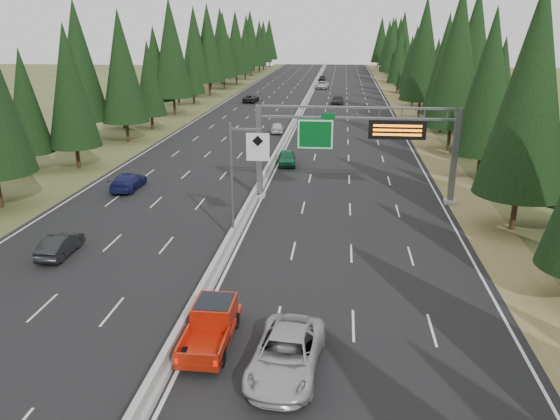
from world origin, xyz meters
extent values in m
cube|color=black|center=(0.00, 80.00, 0.04)|extent=(32.00, 260.00, 0.08)
cube|color=olive|center=(17.80, 80.00, 0.03)|extent=(3.60, 260.00, 0.06)
cube|color=#455126|center=(-17.80, 80.00, 0.03)|extent=(3.60, 260.00, 0.06)
cube|color=#9A9994|center=(0.00, 80.00, 0.23)|extent=(0.70, 260.00, 0.30)
cube|color=#9A9994|center=(0.00, 80.00, 0.63)|extent=(0.30, 260.00, 0.60)
cube|color=slate|center=(0.35, 35.00, 3.98)|extent=(0.45, 0.45, 7.80)
cube|color=#9A9994|center=(0.35, 35.00, 0.23)|extent=(0.90, 0.90, 0.30)
cube|color=slate|center=(16.20, 35.00, 3.98)|extent=(0.45, 0.45, 7.80)
cube|color=#9A9994|center=(16.20, 35.00, 0.23)|extent=(0.90, 0.90, 0.30)
cube|color=slate|center=(8.28, 35.00, 7.80)|extent=(15.85, 0.35, 0.16)
cube|color=slate|center=(8.28, 35.00, 6.96)|extent=(15.85, 0.35, 0.16)
cube|color=#054C19|center=(5.00, 34.75, 5.63)|extent=(3.00, 0.10, 2.50)
cube|color=silver|center=(5.00, 34.69, 5.63)|extent=(2.85, 0.02, 2.35)
cube|color=#054C19|center=(6.00, 34.75, 7.13)|extent=(1.10, 0.10, 0.45)
cube|color=black|center=(11.50, 34.70, 6.13)|extent=(4.50, 0.40, 1.50)
cube|color=orange|center=(11.50, 34.48, 6.48)|extent=(3.80, 0.02, 0.18)
cube|color=orange|center=(11.50, 34.48, 6.13)|extent=(3.80, 0.02, 0.18)
cube|color=orange|center=(11.50, 34.48, 5.78)|extent=(3.80, 0.02, 0.18)
cylinder|color=slate|center=(0.00, 25.00, 4.08)|extent=(0.20, 0.20, 8.00)
cube|color=#9A9994|center=(0.00, 25.00, 0.18)|extent=(0.50, 0.50, 0.20)
cube|color=slate|center=(1.00, 25.00, 7.68)|extent=(2.00, 0.15, 0.15)
cube|color=silver|center=(1.80, 24.88, 6.58)|extent=(1.50, 0.06, 1.80)
cylinder|color=black|center=(19.54, 29.29, 1.37)|extent=(0.40, 0.40, 2.75)
cone|color=black|center=(19.54, 29.29, 9.97)|extent=(6.19, 6.19, 14.44)
cylinder|color=black|center=(20.28, 43.22, 1.26)|extent=(0.40, 0.40, 2.52)
cone|color=black|center=(20.28, 43.22, 9.15)|extent=(5.68, 5.68, 13.25)
cylinder|color=black|center=(24.36, 44.11, 0.98)|extent=(0.40, 0.40, 1.96)
cone|color=black|center=(24.36, 44.11, 7.11)|extent=(4.41, 4.41, 10.29)
cylinder|color=black|center=(19.66, 55.77, 1.47)|extent=(0.40, 0.40, 2.95)
cone|color=black|center=(19.66, 55.77, 10.69)|extent=(6.64, 6.64, 15.48)
cylinder|color=black|center=(24.19, 53.77, 1.05)|extent=(0.40, 0.40, 2.09)
cone|color=black|center=(24.19, 53.77, 7.58)|extent=(4.71, 4.71, 10.98)
cylinder|color=black|center=(20.65, 67.95, 1.26)|extent=(0.40, 0.40, 2.53)
cone|color=black|center=(20.65, 67.95, 9.16)|extent=(5.68, 5.68, 13.26)
cylinder|color=black|center=(23.66, 66.13, 1.50)|extent=(0.40, 0.40, 3.01)
cone|color=black|center=(23.66, 66.13, 10.90)|extent=(6.76, 6.76, 15.78)
cylinder|color=black|center=(19.25, 79.74, 1.47)|extent=(0.40, 0.40, 2.95)
cone|color=black|center=(19.25, 79.74, 10.69)|extent=(6.63, 6.63, 15.48)
cylinder|color=black|center=(24.49, 78.71, 1.33)|extent=(0.40, 0.40, 2.65)
cone|color=black|center=(24.49, 78.71, 9.61)|extent=(5.97, 5.97, 13.92)
cylinder|color=black|center=(19.86, 94.11, 1.14)|extent=(0.40, 0.40, 2.29)
cone|color=black|center=(19.86, 94.11, 8.29)|extent=(5.14, 5.14, 12.00)
cylinder|color=black|center=(23.65, 93.72, 0.98)|extent=(0.40, 0.40, 1.95)
cone|color=black|center=(23.65, 93.72, 7.07)|extent=(4.39, 4.39, 10.24)
cylinder|color=black|center=(20.29, 104.14, 1.01)|extent=(0.40, 0.40, 2.01)
cone|color=black|center=(20.29, 104.14, 7.29)|extent=(4.52, 4.52, 10.55)
cylinder|color=black|center=(23.87, 105.55, 0.90)|extent=(0.40, 0.40, 1.79)
cone|color=black|center=(23.87, 105.55, 6.50)|extent=(4.03, 4.03, 9.41)
cylinder|color=black|center=(19.07, 115.63, 1.08)|extent=(0.40, 0.40, 2.17)
cone|color=black|center=(19.07, 115.63, 7.85)|extent=(4.87, 4.87, 11.37)
cylinder|color=black|center=(24.33, 116.30, 1.15)|extent=(0.40, 0.40, 2.31)
cone|color=black|center=(24.33, 116.30, 8.37)|extent=(5.19, 5.19, 12.12)
cylinder|color=black|center=(20.10, 131.44, 0.91)|extent=(0.40, 0.40, 1.82)
cone|color=black|center=(20.10, 131.44, 6.58)|extent=(4.09, 4.09, 9.54)
cylinder|color=black|center=(24.95, 130.16, 1.20)|extent=(0.40, 0.40, 2.39)
cone|color=black|center=(24.95, 130.16, 8.67)|extent=(5.38, 5.38, 12.55)
cylinder|color=black|center=(19.44, 140.97, 1.31)|extent=(0.40, 0.40, 2.63)
cone|color=black|center=(19.44, 140.97, 9.52)|extent=(5.91, 5.91, 13.79)
cylinder|color=black|center=(23.30, 143.86, 0.92)|extent=(0.40, 0.40, 1.84)
cone|color=black|center=(23.30, 143.86, 6.68)|extent=(4.14, 4.14, 9.67)
cylinder|color=black|center=(20.30, 154.94, 1.13)|extent=(0.40, 0.40, 2.25)
cone|color=black|center=(20.30, 154.94, 8.17)|extent=(5.07, 5.07, 11.83)
cylinder|color=black|center=(23.55, 154.24, 1.46)|extent=(0.40, 0.40, 2.92)
cone|color=black|center=(23.55, 154.24, 10.60)|extent=(6.58, 6.58, 15.35)
cylinder|color=black|center=(20.60, 167.79, 1.28)|extent=(0.40, 0.40, 2.56)
cone|color=black|center=(20.60, 167.79, 9.28)|extent=(5.76, 5.76, 13.43)
cylinder|color=black|center=(23.83, 167.40, 1.36)|extent=(0.40, 0.40, 2.72)
cone|color=black|center=(23.83, 167.40, 9.87)|extent=(6.12, 6.12, 14.29)
cylinder|color=black|center=(19.13, 181.07, 1.38)|extent=(0.40, 0.40, 2.76)
cone|color=black|center=(19.13, 181.07, 10.01)|extent=(6.21, 6.21, 14.49)
cylinder|color=black|center=(23.74, 180.12, 1.25)|extent=(0.40, 0.40, 2.51)
cone|color=black|center=(23.74, 180.12, 9.08)|extent=(5.64, 5.64, 13.15)
cylinder|color=black|center=(19.16, 193.76, 0.94)|extent=(0.40, 0.40, 1.89)
cone|color=black|center=(19.16, 193.76, 6.84)|extent=(4.25, 4.25, 9.91)
cylinder|color=black|center=(24.47, 192.50, 1.40)|extent=(0.40, 0.40, 2.79)
cone|color=black|center=(24.47, 192.50, 10.13)|extent=(6.29, 6.29, 14.67)
cylinder|color=black|center=(-19.79, 43.10, 1.15)|extent=(0.40, 0.40, 2.31)
cone|color=black|center=(-19.79, 43.10, 8.36)|extent=(5.19, 5.19, 12.11)
cylinder|color=black|center=(-23.62, 41.41, 0.97)|extent=(0.40, 0.40, 1.94)
cone|color=black|center=(-23.62, 41.41, 7.03)|extent=(4.36, 4.36, 10.18)
cylinder|color=black|center=(-19.88, 56.95, 1.28)|extent=(0.40, 0.40, 2.57)
cone|color=black|center=(-19.88, 56.95, 9.32)|extent=(5.78, 5.78, 13.49)
cylinder|color=black|center=(-24.98, 56.32, 1.38)|extent=(0.40, 0.40, 2.76)
cone|color=black|center=(-24.98, 56.32, 9.99)|extent=(6.20, 6.20, 14.46)
cylinder|color=black|center=(-19.76, 65.97, 0.98)|extent=(0.40, 0.40, 1.96)
cone|color=black|center=(-19.76, 65.97, 7.12)|extent=(4.42, 4.42, 10.30)
cylinder|color=black|center=(-24.07, 66.32, 0.98)|extent=(0.40, 0.40, 1.95)
cone|color=black|center=(-24.07, 66.32, 7.07)|extent=(4.39, 4.39, 10.24)
cylinder|color=black|center=(-20.53, 79.39, 1.47)|extent=(0.40, 0.40, 2.94)
cone|color=black|center=(-20.53, 79.39, 10.65)|extent=(6.61, 6.61, 15.43)
cylinder|color=black|center=(-23.34, 79.30, 1.14)|extent=(0.40, 0.40, 2.27)
cone|color=black|center=(-23.34, 79.30, 8.24)|extent=(5.12, 5.12, 11.94)
cylinder|color=black|center=(-20.92, 93.12, 0.99)|extent=(0.40, 0.40, 1.98)
cone|color=black|center=(-20.92, 93.12, 7.16)|extent=(4.44, 4.44, 10.37)
cylinder|color=black|center=(-23.31, 91.14, 0.88)|extent=(0.40, 0.40, 1.77)
cone|color=black|center=(-23.31, 91.14, 6.41)|extent=(3.98, 3.98, 9.28)
cylinder|color=black|center=(-20.91, 106.01, 1.49)|extent=(0.40, 0.40, 2.98)
cone|color=black|center=(-20.91, 106.01, 10.79)|extent=(6.70, 6.70, 15.63)
cylinder|color=black|center=(-23.24, 104.08, 1.44)|extent=(0.40, 0.40, 2.88)
cone|color=black|center=(-23.24, 104.08, 10.44)|extent=(6.48, 6.48, 15.12)
cylinder|color=black|center=(-20.57, 119.25, 1.39)|extent=(0.40, 0.40, 2.77)
cone|color=black|center=(-20.57, 119.25, 10.04)|extent=(6.23, 6.23, 14.55)
cylinder|color=black|center=(-23.65, 118.84, 1.11)|extent=(0.40, 0.40, 2.23)
cone|color=black|center=(-23.65, 118.84, 8.07)|extent=(5.01, 5.01, 11.69)
cylinder|color=black|center=(-19.39, 128.38, 1.42)|extent=(0.40, 0.40, 2.85)
cone|color=black|center=(-19.39, 128.38, 10.32)|extent=(6.41, 6.41, 14.95)
cylinder|color=black|center=(-23.81, 131.50, 1.49)|extent=(0.40, 0.40, 2.98)
cone|color=black|center=(-23.81, 131.50, 10.78)|extent=(6.69, 6.69, 15.62)
cylinder|color=black|center=(-20.00, 144.30, 1.16)|extent=(0.40, 0.40, 2.32)
cone|color=black|center=(-20.00, 144.30, 8.42)|extent=(5.23, 5.23, 12.20)
cylinder|color=black|center=(-24.28, 143.68, 0.98)|extent=(0.40, 0.40, 1.95)
cone|color=black|center=(-24.28, 143.68, 7.08)|extent=(4.39, 4.39, 10.25)
cylinder|color=black|center=(-20.40, 156.54, 1.50)|extent=(0.40, 0.40, 3.00)
cone|color=black|center=(-20.40, 156.54, 10.87)|extent=(6.75, 6.75, 15.74)
cylinder|color=black|center=(-24.54, 155.97, 1.32)|extent=(0.40, 0.40, 2.64)
cone|color=black|center=(-24.54, 155.97, 9.57)|extent=(5.94, 5.94, 13.86)
cylinder|color=black|center=(-19.67, 168.53, 1.08)|extent=(0.40, 0.40, 2.17)
cone|color=black|center=(-19.67, 168.53, 7.86)|extent=(4.88, 4.88, 11.39)
cylinder|color=black|center=(-23.53, 168.00, 1.42)|extent=(0.40, 0.40, 2.84)
cone|color=black|center=(-23.53, 168.00, 10.31)|extent=(6.40, 6.40, 14.93)
cylinder|color=black|center=(-19.83, 179.79, 1.30)|extent=(0.40, 0.40, 2.60)
cone|color=black|center=(-19.83, 179.79, 9.42)|extent=(5.85, 5.85, 13.64)
cylinder|color=black|center=(-23.00, 179.15, 1.03)|extent=(0.40, 0.40, 2.06)
cone|color=black|center=(-23.00, 179.15, 7.47)|extent=(4.64, 4.64, 10.82)
cylinder|color=black|center=(-19.70, 193.85, 1.35)|extent=(0.40, 0.40, 2.70)
cone|color=black|center=(-19.70, 193.85, 9.80)|extent=(6.08, 6.08, 14.20)
cylinder|color=black|center=(-23.32, 194.43, 1.32)|extent=(0.40, 0.40, 2.63)
cone|color=black|center=(-23.32, 194.43, 9.54)|extent=(5.92, 5.92, 13.82)
imported|color=#B0AFB4|center=(5.12, 10.44, 0.90)|extent=(3.21, 6.12, 1.64)
cylinder|color=black|center=(0.68, 10.49, 0.46)|extent=(0.29, 0.77, 0.77)
cylinder|color=black|center=(2.32, 10.49, 0.46)|extent=(0.29, 0.77, 0.77)
cylinder|color=black|center=(0.68, 13.66, 0.46)|extent=(0.29, 0.77, 0.77)
cylinder|color=black|center=(2.32, 13.66, 0.46)|extent=(0.29, 0.77, 0.77)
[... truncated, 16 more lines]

